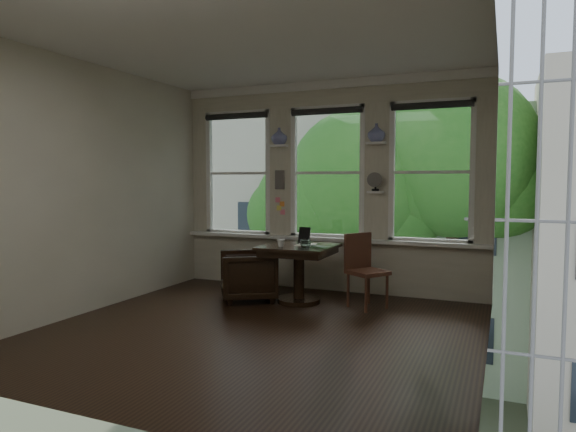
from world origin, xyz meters
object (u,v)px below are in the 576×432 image
at_px(armchair_left, 248,276).
at_px(mug, 281,243).
at_px(table, 299,274).
at_px(side_chair_right, 368,271).
at_px(laptop, 317,247).

xyz_separation_m(armchair_left, mug, (0.51, -0.07, 0.47)).
xyz_separation_m(table, armchair_left, (-0.67, -0.14, -0.05)).
relative_size(armchair_left, side_chair_right, 0.78).
height_order(table, laptop, laptop).
bearing_deg(armchair_left, table, 69.42).
xyz_separation_m(table, side_chair_right, (0.89, 0.07, 0.09)).
xyz_separation_m(side_chair_right, laptop, (-0.59, -0.24, 0.30)).
bearing_deg(mug, laptop, 5.10).
height_order(armchair_left, mug, mug).
height_order(table, armchair_left, table).
bearing_deg(mug, table, 53.82).
bearing_deg(table, armchair_left, -167.88).
height_order(side_chair_right, mug, side_chair_right).
relative_size(armchair_left, mug, 7.23).
bearing_deg(side_chair_right, laptop, 147.16).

